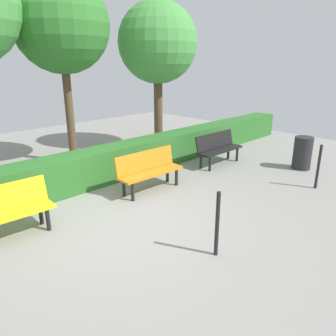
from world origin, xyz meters
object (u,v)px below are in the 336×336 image
(bench_orange, at_px, (149,169))
(trash_bin, at_px, (302,153))
(bench_yellow, at_px, (7,210))
(tree_mid, at_px, (61,25))
(tree_near, at_px, (158,44))
(bench_black, at_px, (218,147))

(bench_orange, distance_m, trash_bin, 4.21)
(bench_yellow, relative_size, trash_bin, 1.64)
(bench_yellow, height_order, trash_bin, bench_yellow)
(bench_orange, distance_m, tree_mid, 4.33)
(bench_yellow, distance_m, tree_mid, 5.10)
(tree_near, bearing_deg, bench_yellow, 23.44)
(bench_black, xyz_separation_m, tree_near, (-0.12, -2.49, 2.73))
(tree_mid, height_order, trash_bin, tree_mid)
(bench_yellow, height_order, tree_near, tree_near)
(bench_orange, bearing_deg, bench_black, -177.14)
(bench_orange, height_order, trash_bin, bench_orange)
(bench_yellow, bearing_deg, bench_orange, -179.50)
(bench_black, distance_m, bench_orange, 2.59)
(bench_black, distance_m, tree_mid, 5.07)
(bench_black, xyz_separation_m, bench_orange, (2.59, 0.06, 0.00))
(bench_orange, height_order, tree_mid, tree_mid)
(bench_black, bearing_deg, tree_mid, -47.16)
(bench_yellow, xyz_separation_m, trash_bin, (-6.76, 1.85, -0.05))
(bench_orange, height_order, bench_yellow, bench_orange)
(bench_yellow, distance_m, tree_near, 6.73)
(tree_near, relative_size, tree_mid, 0.93)
(bench_black, bearing_deg, bench_yellow, 0.08)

